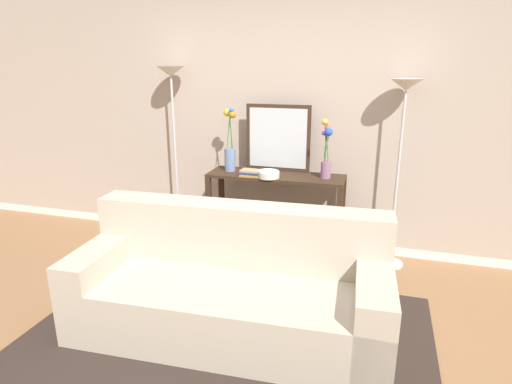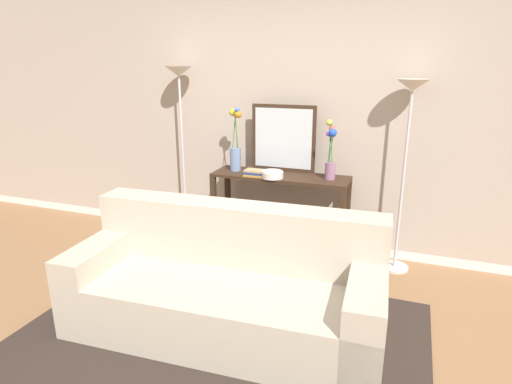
{
  "view_description": "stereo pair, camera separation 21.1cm",
  "coord_description": "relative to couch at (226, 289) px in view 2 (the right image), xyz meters",
  "views": [
    {
      "loc": [
        0.89,
        -2.28,
        1.87
      ],
      "look_at": [
        -0.06,
        0.9,
        0.87
      ],
      "focal_mm": 29.91,
      "sensor_mm": 36.0,
      "label": 1
    },
    {
      "loc": [
        1.09,
        -2.22,
        1.87
      ],
      "look_at": [
        -0.06,
        0.9,
        0.87
      ],
      "focal_mm": 29.91,
      "sensor_mm": 36.0,
      "label": 2
    }
  ],
  "objects": [
    {
      "name": "ground_plane",
      "position": [
        0.06,
        -0.27,
        -0.32
      ],
      "size": [
        16.0,
        16.0,
        0.02
      ],
      "primitive_type": "cube",
      "color": "#936B47"
    },
    {
      "name": "back_wall",
      "position": [
        0.06,
        1.7,
        1.15
      ],
      "size": [
        12.0,
        0.15,
        2.93
      ],
      "color": "white",
      "rests_on": "ground"
    },
    {
      "name": "area_rug",
      "position": [
        0.0,
        -0.16,
        -0.31
      ],
      "size": [
        2.82,
        1.97,
        0.01
      ],
      "color": "#332823",
      "rests_on": "ground"
    },
    {
      "name": "couch",
      "position": [
        0.0,
        0.0,
        0.0
      ],
      "size": [
        2.24,
        0.99,
        0.88
      ],
      "color": "#BCB29E",
      "rests_on": "ground"
    },
    {
      "name": "console_table",
      "position": [
        -0.01,
        1.32,
        0.27
      ],
      "size": [
        1.32,
        0.4,
        0.84
      ],
      "color": "#382619",
      "rests_on": "ground"
    },
    {
      "name": "floor_lamp_left",
      "position": [
        -1.13,
        1.42,
        1.13
      ],
      "size": [
        0.28,
        0.28,
        1.84
      ],
      "color": "silver",
      "rests_on": "ground"
    },
    {
      "name": "floor_lamp_right",
      "position": [
        1.11,
        1.42,
        1.06
      ],
      "size": [
        0.28,
        0.28,
        1.75
      ],
      "color": "silver",
      "rests_on": "ground"
    },
    {
      "name": "wall_mirror",
      "position": [
        -0.04,
        1.49,
        0.85
      ],
      "size": [
        0.64,
        0.02,
        0.65
      ],
      "color": "#382619",
      "rests_on": "console_table"
    },
    {
      "name": "vase_tall_flowers",
      "position": [
        -0.49,
        1.34,
        0.75
      ],
      "size": [
        0.14,
        0.11,
        0.63
      ],
      "color": "#6B84AD",
      "rests_on": "console_table"
    },
    {
      "name": "vase_short_flowers",
      "position": [
        0.46,
        1.33,
        0.75
      ],
      "size": [
        0.11,
        0.13,
        0.55
      ],
      "color": "gray",
      "rests_on": "console_table"
    },
    {
      "name": "fruit_bowl",
      "position": [
        -0.05,
        1.19,
        0.56
      ],
      "size": [
        0.2,
        0.2,
        0.07
      ],
      "color": "silver",
      "rests_on": "console_table"
    },
    {
      "name": "book_stack",
      "position": [
        -0.23,
        1.2,
        0.55
      ],
      "size": [
        0.22,
        0.15,
        0.06
      ],
      "color": "#B77F33",
      "rests_on": "console_table"
    },
    {
      "name": "book_row_under_console",
      "position": [
        -0.41,
        1.32,
        -0.25
      ],
      "size": [
        0.26,
        0.18,
        0.13
      ],
      "color": "silver",
      "rests_on": "ground"
    }
  ]
}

